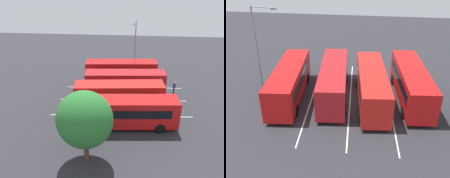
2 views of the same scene
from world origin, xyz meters
TOP-DOWN VIEW (x-y plane):
  - ground_plane at (0.00, 0.00)m, footprint 77.04×77.04m
  - bus_far_left at (0.76, -5.94)m, footprint 10.80×3.51m
  - bus_center_left at (-0.34, -2.10)m, footprint 10.82×3.68m
  - bus_center_right at (0.18, 1.73)m, footprint 10.80×3.48m
  - bus_far_right at (-0.60, 6.06)m, footprint 10.80×3.50m
  - pedestrian at (6.88, 2.57)m, footprint 0.44×0.44m
  - street_lamp at (1.30, 9.69)m, footprint 0.54×2.78m
  - depot_tree at (-2.55, -11.52)m, footprint 4.69×4.22m
  - lane_stripe_outer_left at (0.00, -3.91)m, footprint 16.55×1.17m
  - lane_stripe_inner_left at (0.00, 0.00)m, footprint 16.55×1.17m
  - lane_stripe_inner_right at (0.00, 3.91)m, footprint 16.55×1.17m

SIDE VIEW (x-z plane):
  - ground_plane at x=0.00m, z-range 0.00..0.00m
  - lane_stripe_outer_left at x=0.00m, z-range 0.00..0.01m
  - lane_stripe_inner_left at x=0.00m, z-range 0.00..0.01m
  - lane_stripe_inner_right at x=0.00m, z-range 0.00..0.01m
  - pedestrian at x=6.88m, z-range 0.17..1.96m
  - bus_far_left at x=0.76m, z-range 0.17..3.47m
  - bus_center_left at x=-0.34m, z-range 0.17..3.47m
  - bus_center_right at x=0.18m, z-range 0.17..3.47m
  - bus_far_right at x=-0.60m, z-range 0.17..3.47m
  - depot_tree at x=-2.55m, z-range 0.86..7.53m
  - street_lamp at x=1.30m, z-range 0.64..9.32m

